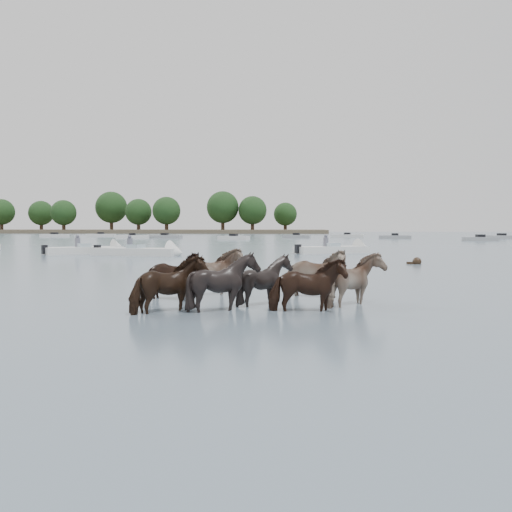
{
  "coord_description": "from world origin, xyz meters",
  "views": [
    {
      "loc": [
        2.89,
        -11.73,
        1.85
      ],
      "look_at": [
        1.73,
        2.44,
        1.1
      ],
      "focal_mm": 39.23,
      "sensor_mm": 36.0,
      "label": 1
    }
  ],
  "objects": [
    {
      "name": "ground",
      "position": [
        0.0,
        0.0,
        0.0
      ],
      "size": [
        400.0,
        400.0,
        0.0
      ],
      "primitive_type": "plane",
      "color": "#4B5E6B",
      "rests_on": "ground"
    },
    {
      "name": "shoreline",
      "position": [
        -70.0,
        150.0,
        0.5
      ],
      "size": [
        160.0,
        30.0,
        1.0
      ],
      "primitive_type": "cube",
      "color": "#4C4233",
      "rests_on": "ground"
    },
    {
      "name": "pony_herd",
      "position": [
        1.7,
        1.46,
        0.52
      ],
      "size": [
        6.29,
        4.77,
        1.51
      ],
      "color": "black",
      "rests_on": "ground"
    },
    {
      "name": "swimming_pony",
      "position": [
        8.54,
        16.4,
        0.1
      ],
      "size": [
        0.72,
        0.44,
        0.44
      ],
      "color": "black",
      "rests_on": "ground"
    },
    {
      "name": "motorboat_a",
      "position": [
        -11.35,
        25.76,
        0.23
      ],
      "size": [
        5.35,
        4.71,
        1.92
      ],
      "rotation": [
        0.0,
        0.0,
        0.67
      ],
      "color": "silver",
      "rests_on": "ground"
    },
    {
      "name": "motorboat_b",
      "position": [
        -6.97,
        23.33,
        0.22
      ],
      "size": [
        6.36,
        2.85,
        1.92
      ],
      "rotation": [
        0.0,
        0.0,
        -0.21
      ],
      "color": "silver",
      "rests_on": "ground"
    },
    {
      "name": "motorboat_c",
      "position": [
        5.68,
        28.02,
        0.22
      ],
      "size": [
        5.84,
        4.17,
        1.92
      ],
      "rotation": [
        0.0,
        0.0,
        0.5
      ],
      "color": "silver",
      "rests_on": "ground"
    },
    {
      "name": "distant_flotilla",
      "position": [
        0.06,
        77.2,
        0.26
      ],
      "size": [
        104.16,
        27.34,
        0.93
      ],
      "color": "gray",
      "rests_on": "ground"
    },
    {
      "name": "treeline",
      "position": [
        -75.58,
        150.53,
        6.89
      ],
      "size": [
        144.27,
        21.93,
        12.4
      ],
      "color": "#382619",
      "rests_on": "ground"
    }
  ]
}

